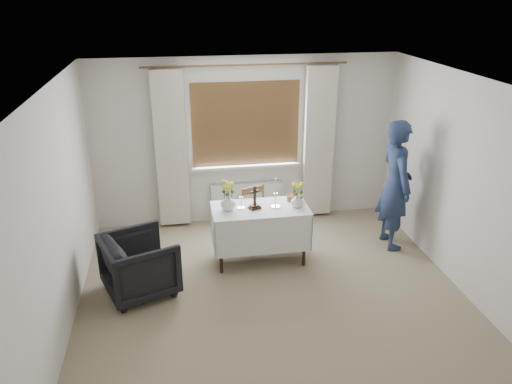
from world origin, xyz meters
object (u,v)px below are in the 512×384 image
Objects in this scene: wooden_chair at (258,220)px; flower_vase_left at (228,202)px; armchair at (140,265)px; flower_vase_right at (297,201)px; wooden_cross at (255,197)px; person at (395,185)px; altar_table at (260,234)px.

wooden_chair is 4.23× the size of flower_vase_left.
armchair is 1.32m from flower_vase_left.
wooden_chair is 0.72m from flower_vase_right.
wooden_cross is at bearing 176.21° from flower_vase_right.
person is (3.41, 0.63, 0.54)m from armchair.
wooden_chair is (0.03, 0.33, 0.05)m from altar_table.
flower_vase_right is (0.44, -0.38, 0.42)m from wooden_chair.
person reaches higher than wooden_cross.
armchair is 3.51m from person.
person reaches higher than flower_vase_left.
altar_table is 1.44× the size of wooden_chair.
altar_table is 4.03× the size of wooden_cross.
flower_vase_left reaches higher than altar_table.
wooden_cross is 0.34m from flower_vase_left.
armchair is 2.59× the size of wooden_cross.
flower_vase_right is at bearing -6.09° from altar_table.
wooden_cross reaches higher than wooden_chair.
wooden_chair is 1.76m from armchair.
altar_table is 1.60m from armchair.
flower_vase_left is 0.89m from flower_vase_right.
flower_vase_left is at bearing 92.81° from person.
flower_vase_left is (-0.44, -0.32, 0.43)m from wooden_chair.
wooden_chair is at bearing 139.14° from flower_vase_right.
person is (1.88, 0.13, 0.52)m from altar_table.
wooden_chair is 0.70m from flower_vase_left.
person is at bearing 2.95° from flower_vase_left.
armchair is at bearing -155.44° from flower_vase_left.
armchair is 0.44× the size of person.
wooden_chair is 0.48× the size of person.
wooden_chair is at bearing 83.56° from person.
flower_vase_right is (0.47, -0.05, 0.47)m from altar_table.
person is 1.42m from flower_vase_right.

